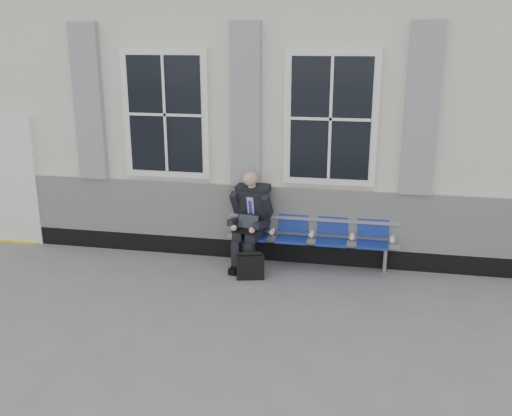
# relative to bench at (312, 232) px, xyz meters

# --- Properties ---
(ground) EXTENTS (70.00, 70.00, 0.00)m
(ground) POSITION_rel_bench_xyz_m (-0.14, -1.32, -0.55)
(ground) COLOR slate
(ground) RESTS_ON ground
(station_building) EXTENTS (14.40, 4.40, 4.49)m
(station_building) POSITION_rel_bench_xyz_m (-0.16, 2.15, 1.67)
(station_building) COLOR silver
(station_building) RESTS_ON ground
(bench) EXTENTS (2.60, 0.47, 0.91)m
(bench) POSITION_rel_bench_xyz_m (0.00, 0.00, 0.00)
(bench) COLOR #9EA0A3
(bench) RESTS_ON ground
(businessman) EXTENTS (0.65, 0.87, 1.48)m
(businessman) POSITION_rel_bench_xyz_m (-0.92, -0.14, 0.24)
(businessman) COLOR black
(businessman) RESTS_ON ground
(briefcase) EXTENTS (0.43, 0.26, 0.41)m
(briefcase) POSITION_rel_bench_xyz_m (-0.82, -0.64, -0.36)
(briefcase) COLOR black
(briefcase) RESTS_ON ground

